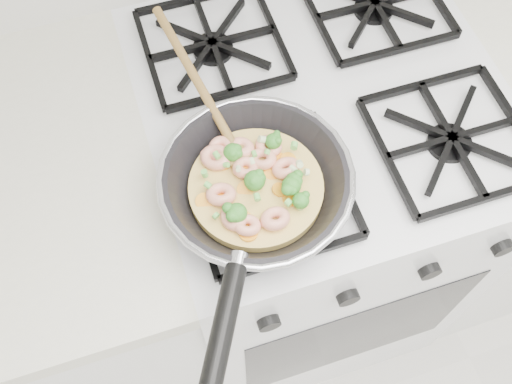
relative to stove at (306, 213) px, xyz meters
name	(u,v)px	position (x,y,z in m)	size (l,w,h in m)	color
stove	(306,213)	(0.00, 0.00, 0.00)	(0.60, 0.60, 0.92)	silver
skillet	(254,186)	(-0.17, -0.15, 0.49)	(0.31, 0.61, 0.09)	black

